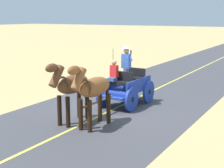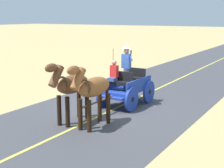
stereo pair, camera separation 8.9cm
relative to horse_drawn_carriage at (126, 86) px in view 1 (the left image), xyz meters
name	(u,v)px [view 1 (the left image)]	position (x,y,z in m)	size (l,w,h in m)	color
ground_plane	(117,108)	(0.10, 0.57, -0.82)	(200.00, 200.00, 0.00)	tan
road_surface	(117,108)	(0.10, 0.57, -0.81)	(6.58, 160.00, 0.01)	#424247
road_centre_stripe	(117,108)	(0.10, 0.57, -0.81)	(0.12, 160.00, 0.00)	#DBCC4C
horse_drawn_carriage	(126,86)	(0.00, 0.00, 0.00)	(1.44, 4.50, 2.50)	#1E3899
horse_near_side	(93,89)	(-0.40, 3.03, 0.51)	(0.62, 2.13, 2.21)	brown
horse_off_side	(71,86)	(0.49, 3.02, 0.51)	(0.58, 2.13, 2.21)	brown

